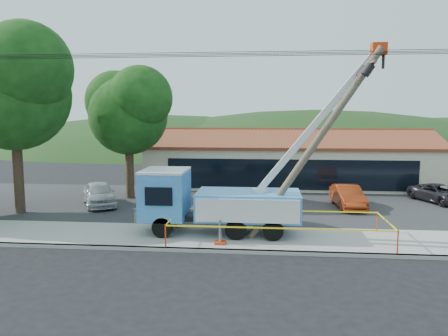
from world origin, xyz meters
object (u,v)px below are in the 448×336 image
object	(u,v)px
utility_truck	(216,199)
car_red	(347,209)
car_dark	(439,204)
leaning_pole	(320,136)
car_silver	(100,207)

from	to	relation	value
utility_truck	car_red	bearing A→B (deg)	41.65
car_dark	utility_truck	bearing A→B (deg)	-170.00
leaning_pole	car_silver	size ratio (longest dim) A/B	1.98
car_red	car_dark	bearing A→B (deg)	14.19
car_red	car_dark	distance (m)	6.51
utility_truck	car_red	xyz separation A→B (m)	(7.41, 6.59, -1.78)
leaning_pole	car_dark	world-z (taller)	leaning_pole
car_silver	car_red	world-z (taller)	car_silver
car_red	car_dark	world-z (taller)	car_red
utility_truck	car_silver	distance (m)	9.96
utility_truck	car_dark	size ratio (longest dim) A/B	2.65
utility_truck	car_silver	bearing A→B (deg)	144.69
utility_truck	leaning_pole	size ratio (longest dim) A/B	1.29
utility_truck	car_dark	distance (m)	16.20
leaning_pole	car_silver	world-z (taller)	leaning_pole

